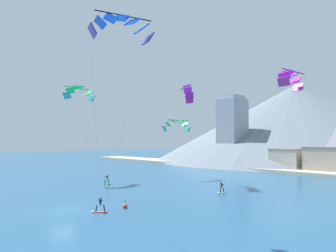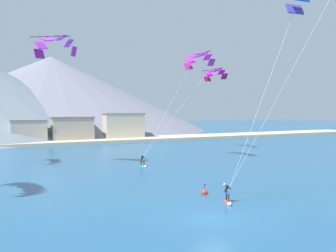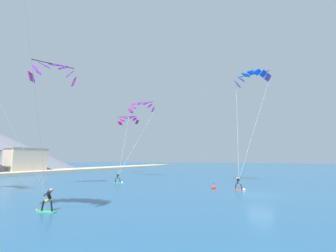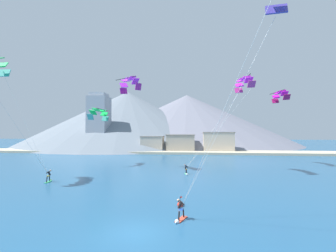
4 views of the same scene
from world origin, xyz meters
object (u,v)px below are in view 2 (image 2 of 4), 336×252
parafoil_kite_near_lead (198,59)px  parafoil_kite_distant_mid_solo (54,44)px  kitesurfer_mid_center (228,198)px  parafoil_kite_distant_low_drift (215,73)px  kitesurfer_near_lead (143,163)px  race_marker_buoy (204,192)px

parafoil_kite_near_lead → parafoil_kite_distant_mid_solo: size_ratio=2.71×
kitesurfer_mid_center → parafoil_kite_distant_low_drift: (19.14, 30.84, 13.97)m
kitesurfer_mid_center → kitesurfer_near_lead: bearing=89.7°
kitesurfer_near_lead → parafoil_kite_distant_low_drift: 26.47m
parafoil_kite_distant_low_drift → parafoil_kite_distant_mid_solo: (-29.46, -8.35, 1.33)m
kitesurfer_mid_center → parafoil_kite_distant_mid_solo: (-10.32, 22.49, 15.30)m
kitesurfer_mid_center → parafoil_kite_distant_low_drift: parafoil_kite_distant_low_drift is taller
parafoil_kite_distant_mid_solo → parafoil_kite_distant_low_drift: bearing=15.8°
parafoil_kite_distant_mid_solo → parafoil_kite_near_lead: bearing=-4.9°
parafoil_kite_near_lead → race_marker_buoy: size_ratio=14.31×
kitesurfer_mid_center → parafoil_kite_distant_low_drift: size_ratio=0.29×
parafoil_kite_near_lead → parafoil_kite_distant_low_drift: parafoil_kite_near_lead is taller
kitesurfer_near_lead → kitesurfer_mid_center: 18.86m
kitesurfer_mid_center → parafoil_kite_distant_mid_solo: bearing=114.7°
kitesurfer_mid_center → race_marker_buoy: kitesurfer_mid_center is taller
kitesurfer_near_lead → parafoil_kite_near_lead: 17.38m
parafoil_kite_distant_low_drift → race_marker_buoy: bearing=-125.0°
parafoil_kite_distant_low_drift → kitesurfer_mid_center: bearing=-121.8°
kitesurfer_mid_center → parafoil_kite_near_lead: size_ratio=0.12×
parafoil_kite_near_lead → race_marker_buoy: (-9.68, -17.48, -14.76)m
kitesurfer_mid_center → parafoil_kite_near_lead: 27.08m
kitesurfer_near_lead → kitesurfer_mid_center: size_ratio=1.01×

